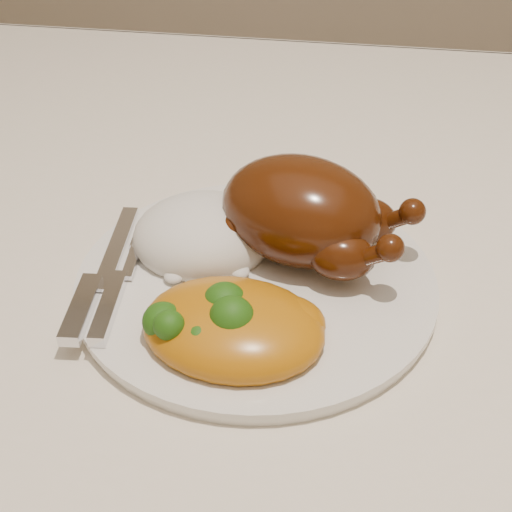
# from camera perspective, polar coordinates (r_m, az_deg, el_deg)

# --- Properties ---
(dining_table) EXTENTS (1.60, 0.90, 0.76)m
(dining_table) POSITION_cam_1_polar(r_m,az_deg,el_deg) (0.65, 1.96, -7.82)
(dining_table) COLOR brown
(dining_table) RESTS_ON floor
(tablecloth) EXTENTS (1.73, 1.03, 0.18)m
(tablecloth) POSITION_cam_1_polar(r_m,az_deg,el_deg) (0.60, 2.10, -2.84)
(tablecloth) COLOR #EFE1CE
(tablecloth) RESTS_ON dining_table
(dinner_plate) EXTENTS (0.31, 0.31, 0.01)m
(dinner_plate) POSITION_cam_1_polar(r_m,az_deg,el_deg) (0.55, 0.00, -2.14)
(dinner_plate) COLOR white
(dinner_plate) RESTS_ON tablecloth
(roast_chicken) EXTENTS (0.17, 0.13, 0.08)m
(roast_chicken) POSITION_cam_1_polar(r_m,az_deg,el_deg) (0.55, 3.93, 3.52)
(roast_chicken) COLOR #491C07
(roast_chicken) RESTS_ON dinner_plate
(rice_mound) EXTENTS (0.14, 0.13, 0.06)m
(rice_mound) POSITION_cam_1_polar(r_m,az_deg,el_deg) (0.58, -4.24, 1.61)
(rice_mound) COLOR white
(rice_mound) RESTS_ON dinner_plate
(mac_and_cheese) EXTENTS (0.14, 0.11, 0.05)m
(mac_and_cheese) POSITION_cam_1_polar(r_m,az_deg,el_deg) (0.49, -1.74, -5.53)
(mac_and_cheese) COLOR #C6760C
(mac_and_cheese) RESTS_ON dinner_plate
(cutlery) EXTENTS (0.04, 0.17, 0.01)m
(cutlery) POSITION_cam_1_polar(r_m,az_deg,el_deg) (0.54, -11.97, -2.43)
(cutlery) COLOR silver
(cutlery) RESTS_ON dinner_plate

